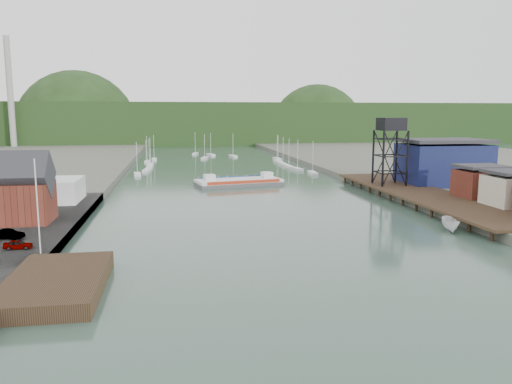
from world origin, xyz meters
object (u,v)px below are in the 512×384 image
object	(u,v)px
motorboat	(451,225)
car_west_a	(18,244)
lift_tower	(391,128)
chain_ferry	(239,182)
harbor_building	(12,195)

from	to	relation	value
motorboat	car_west_a	size ratio (longest dim) A/B	1.69
lift_tower	car_west_a	xyz separation A→B (m)	(-71.43, -45.26, -13.44)
chain_ferry	motorboat	size ratio (longest dim) A/B	3.99
harbor_building	car_west_a	size ratio (longest dim) A/B	3.42
harbor_building	motorboat	xyz separation A→B (m)	(70.19, -11.24, -4.92)
lift_tower	car_west_a	bearing A→B (deg)	-147.64
lift_tower	motorboat	bearing A→B (deg)	-99.85
chain_ferry	motorboat	bearing A→B (deg)	-76.60
chain_ferry	car_west_a	xyz separation A→B (m)	(-37.40, -64.98, 1.27)
harbor_building	motorboat	size ratio (longest dim) A/B	2.02
car_west_a	harbor_building	bearing A→B (deg)	19.34
motorboat	car_west_a	xyz separation A→B (m)	(-64.62, -6.02, 1.04)
harbor_building	car_west_a	distance (m)	18.55
lift_tower	chain_ferry	bearing A→B (deg)	149.91
chain_ferry	harbor_building	bearing A→B (deg)	-143.38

